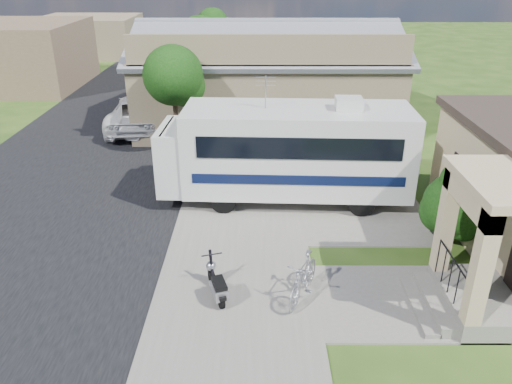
{
  "coord_description": "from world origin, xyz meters",
  "views": [
    {
      "loc": [
        -0.46,
        -10.83,
        7.48
      ],
      "look_at": [
        -0.5,
        2.5,
        1.3
      ],
      "focal_mm": 35.0,
      "sensor_mm": 36.0,
      "label": 1
    }
  ],
  "objects_px": {
    "garden_hose": "(424,280)",
    "motorhome": "(287,150)",
    "scooter": "(217,284)",
    "shrub": "(457,202)",
    "van": "(159,78)",
    "bicycle": "(303,280)",
    "pickup_truck": "(142,112)"
  },
  "relations": [
    {
      "from": "van",
      "to": "garden_hose",
      "type": "distance_m",
      "value": 22.8
    },
    {
      "from": "scooter",
      "to": "garden_hose",
      "type": "distance_m",
      "value": 5.29
    },
    {
      "from": "shrub",
      "to": "bicycle",
      "type": "height_order",
      "value": "shrub"
    },
    {
      "from": "shrub",
      "to": "scooter",
      "type": "height_order",
      "value": "shrub"
    },
    {
      "from": "bicycle",
      "to": "van",
      "type": "distance_m",
      "value": 22.15
    },
    {
      "from": "shrub",
      "to": "bicycle",
      "type": "xyz_separation_m",
      "value": [
        -4.57,
        -2.76,
        -0.72
      ]
    },
    {
      "from": "garden_hose",
      "to": "bicycle",
      "type": "bearing_deg",
      "value": -168.31
    },
    {
      "from": "motorhome",
      "to": "pickup_truck",
      "type": "relative_size",
      "value": 1.39
    },
    {
      "from": "van",
      "to": "pickup_truck",
      "type": "bearing_deg",
      "value": -85.03
    },
    {
      "from": "motorhome",
      "to": "scooter",
      "type": "xyz_separation_m",
      "value": [
        -1.97,
        -5.63,
        -1.37
      ]
    },
    {
      "from": "scooter",
      "to": "motorhome",
      "type": "bearing_deg",
      "value": 53.1
    },
    {
      "from": "motorhome",
      "to": "scooter",
      "type": "bearing_deg",
      "value": -106.9
    },
    {
      "from": "van",
      "to": "scooter",
      "type": "bearing_deg",
      "value": -75.07
    },
    {
      "from": "motorhome",
      "to": "garden_hose",
      "type": "height_order",
      "value": "motorhome"
    },
    {
      "from": "van",
      "to": "garden_hose",
      "type": "bearing_deg",
      "value": -61.75
    },
    {
      "from": "pickup_truck",
      "to": "shrub",
      "type": "bearing_deg",
      "value": 132.55
    },
    {
      "from": "shrub",
      "to": "garden_hose",
      "type": "bearing_deg",
      "value": -123.62
    },
    {
      "from": "motorhome",
      "to": "van",
      "type": "relative_size",
      "value": 1.27
    },
    {
      "from": "motorhome",
      "to": "garden_hose",
      "type": "xyz_separation_m",
      "value": [
        3.27,
        -4.96,
        -1.72
      ]
    },
    {
      "from": "garden_hose",
      "to": "motorhome",
      "type": "bearing_deg",
      "value": 123.41
    },
    {
      "from": "bicycle",
      "to": "pickup_truck",
      "type": "distance_m",
      "value": 15.28
    },
    {
      "from": "shrub",
      "to": "motorhome",
      "type": "bearing_deg",
      "value": 148.63
    },
    {
      "from": "motorhome",
      "to": "pickup_truck",
      "type": "xyz_separation_m",
      "value": [
        -6.63,
        8.1,
        -0.98
      ]
    },
    {
      "from": "shrub",
      "to": "van",
      "type": "height_order",
      "value": "shrub"
    },
    {
      "from": "van",
      "to": "garden_hose",
      "type": "xyz_separation_m",
      "value": [
        10.38,
        -20.29,
        -0.87
      ]
    },
    {
      "from": "pickup_truck",
      "to": "motorhome",
      "type": "bearing_deg",
      "value": 125.93
    },
    {
      "from": "van",
      "to": "motorhome",
      "type": "bearing_deg",
      "value": -63.97
    },
    {
      "from": "scooter",
      "to": "bicycle",
      "type": "height_order",
      "value": "bicycle"
    },
    {
      "from": "motorhome",
      "to": "shrub",
      "type": "relative_size",
      "value": 3.33
    },
    {
      "from": "scooter",
      "to": "van",
      "type": "bearing_deg",
      "value": 86.16
    },
    {
      "from": "motorhome",
      "to": "bicycle",
      "type": "bearing_deg",
      "value": -86.61
    },
    {
      "from": "scooter",
      "to": "bicycle",
      "type": "distance_m",
      "value": 2.07
    }
  ]
}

